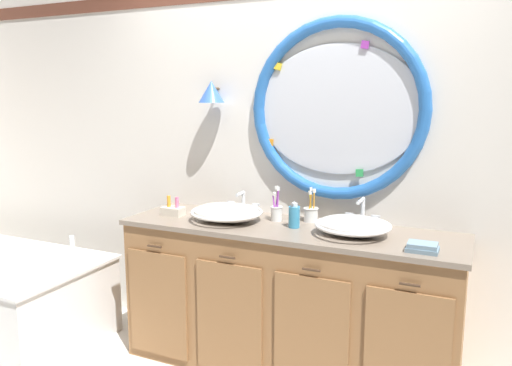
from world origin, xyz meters
name	(u,v)px	position (x,y,z in m)	size (l,w,h in m)	color
back_wall_assembly	(298,151)	(0.02, 0.59, 1.33)	(6.40, 0.26, 2.60)	silver
vanity_counter	(287,298)	(0.07, 0.27, 0.46)	(2.03, 0.61, 0.91)	olive
sink_basin_left	(227,212)	(-0.32, 0.24, 0.96)	(0.45, 0.45, 0.11)	white
sink_basin_right	(353,225)	(0.47, 0.24, 0.96)	(0.42, 0.42, 0.11)	white
faucet_set_left	(243,205)	(-0.32, 0.47, 0.96)	(0.24, 0.11, 0.15)	silver
faucet_set_right	(362,214)	(0.47, 0.46, 0.98)	(0.21, 0.15, 0.17)	silver
toothbrush_holder_left	(276,212)	(-0.04, 0.36, 0.96)	(0.08, 0.08, 0.22)	white
toothbrush_holder_right	(311,213)	(0.16, 0.44, 0.96)	(0.09, 0.09, 0.21)	white
soap_dispenser	(294,216)	(0.11, 0.26, 0.98)	(0.07, 0.07, 0.16)	#388EBC
folded_hand_towel	(422,247)	(0.86, 0.10, 0.93)	(0.15, 0.12, 0.04)	#7593A8
toiletry_basket	(173,210)	(-0.70, 0.22, 0.94)	(0.14, 0.09, 0.13)	beige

